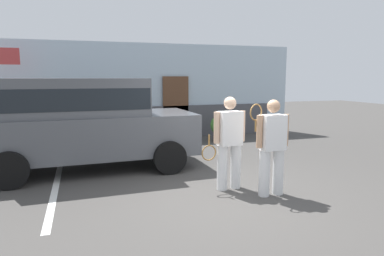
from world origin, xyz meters
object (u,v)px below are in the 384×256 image
object	(u,v)px
tennis_player_woman	(272,146)
potted_plant_by_porch	(220,127)
tennis_player_man	(229,142)
parked_suv	(86,119)

from	to	relation	value
tennis_player_woman	potted_plant_by_porch	bearing A→B (deg)	-104.43
tennis_player_man	potted_plant_by_porch	xyz separation A→B (m)	(1.73, 4.60, -0.42)
tennis_player_man	potted_plant_by_porch	bearing A→B (deg)	-115.75
potted_plant_by_porch	tennis_player_man	bearing A→B (deg)	-110.63
tennis_player_woman	parked_suv	bearing A→B (deg)	-44.13
tennis_player_woman	potted_plant_by_porch	xyz separation A→B (m)	(1.17, 5.15, -0.42)
parked_suv	tennis_player_woman	world-z (taller)	parked_suv
tennis_player_man	potted_plant_by_porch	world-z (taller)	tennis_player_man
parked_suv	potted_plant_by_porch	xyz separation A→B (m)	(4.22, 2.36, -0.68)
tennis_player_man	potted_plant_by_porch	distance (m)	4.94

